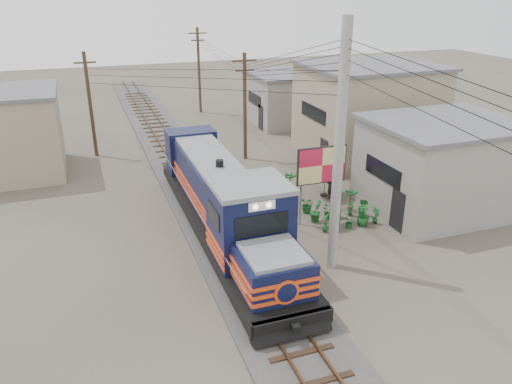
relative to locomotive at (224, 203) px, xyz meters
name	(u,v)px	position (x,y,z in m)	size (l,w,h in m)	color
ground	(249,275)	(0.00, -3.48, -1.73)	(120.00, 120.00, 0.00)	#473F35
ballast	(194,186)	(0.00, 6.52, -1.65)	(3.60, 70.00, 0.16)	#595651
track	(194,183)	(0.00, 6.52, -1.47)	(1.15, 70.00, 0.12)	#51331E
locomotive	(224,203)	(0.00, 0.00, 0.00)	(2.94, 16.02, 3.97)	black
utility_pole_main	(339,153)	(3.50, -3.98, 3.27)	(0.40, 0.40, 10.00)	#9E9B93
wooden_pole_mid	(245,105)	(4.50, 10.52, 1.94)	(1.60, 0.24, 7.00)	#4C3826
wooden_pole_far	(199,69)	(4.80, 24.52, 2.20)	(1.60, 0.24, 7.50)	#4C3826
wooden_pole_left	(90,103)	(-5.00, 14.52, 1.94)	(1.60, 0.24, 7.00)	#4C3826
power_lines	(191,58)	(-0.14, 5.01, 5.83)	(9.65, 19.00, 3.30)	black
shophouse_front	(442,165)	(11.50, -0.48, 0.63)	(7.35, 6.30, 4.70)	gray
shophouse_mid	(367,111)	(12.50, 8.52, 1.38)	(8.40, 7.35, 6.20)	gray
shophouse_back	(288,98)	(11.00, 18.52, 0.38)	(6.30, 6.30, 4.20)	gray
shophouse_left	(8,133)	(-10.00, 12.52, 0.88)	(6.30, 6.30, 5.20)	gray
billboard	(322,167)	(4.89, 0.05, 1.15)	(2.52, 0.15, 3.90)	#99999E
market_umbrella	(326,163)	(6.61, 2.90, 0.22)	(2.58, 2.58, 2.22)	black
vendor	(330,185)	(6.75, 2.48, -0.95)	(0.57, 0.37, 1.56)	black
plant_nursery	(336,212)	(5.69, -0.21, -1.25)	(3.31, 3.09, 1.14)	#195722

